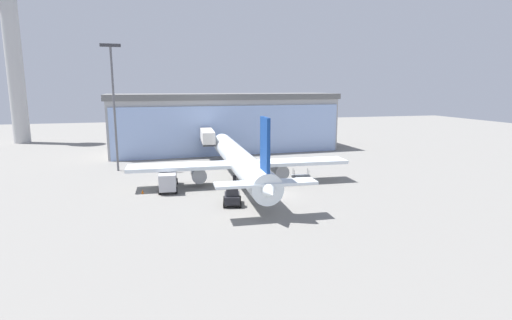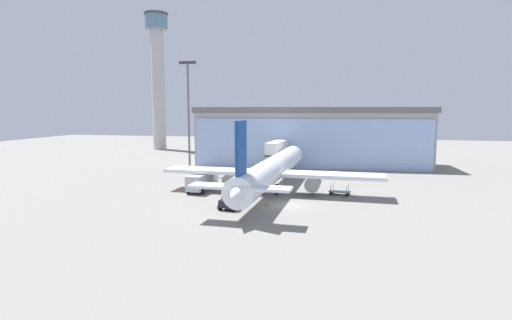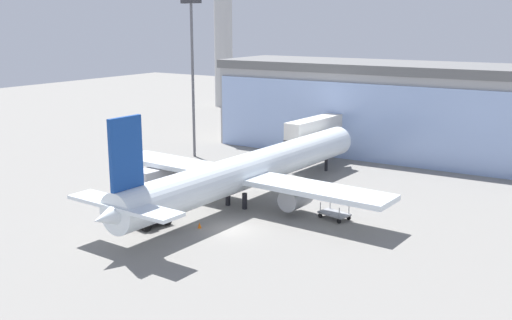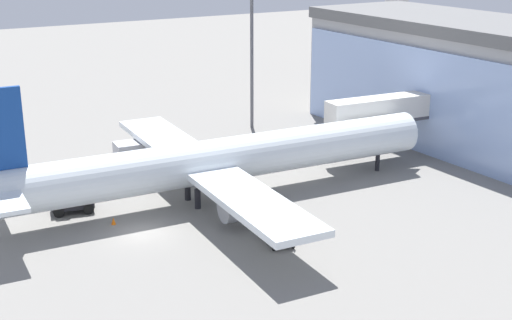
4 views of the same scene
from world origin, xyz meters
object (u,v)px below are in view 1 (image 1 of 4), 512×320
at_px(airplane, 239,161).
at_px(catering_truck, 168,179).
at_px(control_tower, 13,48).
at_px(safety_cone_wingtip, 143,192).
at_px(jet_bridge, 206,136).
at_px(safety_cone_nose, 260,196).
at_px(baggage_cart, 301,176).
at_px(apron_light_mast, 114,98).
at_px(pushback_tug, 232,197).

height_order(airplane, catering_truck, airplane).
bearing_deg(control_tower, airplane, -51.56).
xyz_separation_m(airplane, safety_cone_wingtip, (-13.81, -2.83, -3.02)).
height_order(jet_bridge, safety_cone_nose, jet_bridge).
distance_m(catering_truck, baggage_cart, 20.15).
xyz_separation_m(apron_light_mast, pushback_tug, (14.77, -24.49, -11.21)).
bearing_deg(control_tower, safety_cone_nose, -55.21).
xyz_separation_m(jet_bridge, control_tower, (-42.02, 35.31, 18.63)).
bearing_deg(baggage_cart, airplane, -167.40).
distance_m(jet_bridge, baggage_cart, 23.79).
relative_size(baggage_cart, pushback_tug, 0.89).
bearing_deg(safety_cone_wingtip, catering_truck, 21.71).
bearing_deg(control_tower, jet_bridge, -40.04).
bearing_deg(apron_light_mast, control_tower, 121.71).
distance_m(baggage_cart, safety_cone_nose, 12.67).
height_order(baggage_cart, safety_cone_wingtip, baggage_cart).
bearing_deg(control_tower, safety_cone_wingtip, -62.59).
xyz_separation_m(baggage_cart, safety_cone_wingtip, (-23.51, -2.80, -0.23)).
height_order(jet_bridge, control_tower, control_tower).
relative_size(catering_truck, safety_cone_nose, 13.53).
distance_m(control_tower, baggage_cart, 80.61).
bearing_deg(catering_truck, apron_light_mast, 31.49).
xyz_separation_m(control_tower, safety_cone_wingtip, (30.27, -58.37, -23.00)).
height_order(apron_light_mast, catering_truck, apron_light_mast).
height_order(control_tower, airplane, control_tower).
relative_size(jet_bridge, pushback_tug, 4.17).
bearing_deg(baggage_cart, safety_cone_wingtip, -160.43).
bearing_deg(pushback_tug, apron_light_mast, 42.08).
bearing_deg(safety_cone_nose, control_tower, 124.79).
bearing_deg(safety_cone_wingtip, control_tower, 117.41).
distance_m(control_tower, airplane, 73.67).
relative_size(apron_light_mast, baggage_cart, 6.74).
relative_size(jet_bridge, control_tower, 0.36).
relative_size(jet_bridge, apron_light_mast, 0.70).
bearing_deg(catering_truck, airplane, -77.78).
height_order(baggage_cart, safety_cone_nose, baggage_cart).
relative_size(apron_light_mast, safety_cone_nose, 37.80).
relative_size(jet_bridge, baggage_cart, 4.72).
xyz_separation_m(jet_bridge, safety_cone_nose, (2.83, -29.24, -4.36)).
bearing_deg(airplane, pushback_tug, 165.80).
distance_m(pushback_tug, safety_cone_nose, 4.59).
bearing_deg(catering_truck, control_tower, 34.79).
height_order(jet_bridge, apron_light_mast, apron_light_mast).
xyz_separation_m(jet_bridge, apron_light_mast, (-16.00, -6.79, 7.54)).
height_order(apron_light_mast, airplane, apron_light_mast).
height_order(jet_bridge, pushback_tug, jet_bridge).
bearing_deg(pushback_tug, catering_truck, 47.43).
height_order(control_tower, safety_cone_wingtip, control_tower).
bearing_deg(jet_bridge, catering_truck, 162.96).
distance_m(airplane, safety_cone_nose, 9.54).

